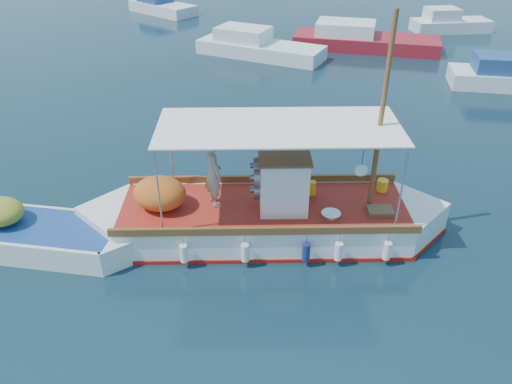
% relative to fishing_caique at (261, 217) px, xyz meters
% --- Properties ---
extents(ground, '(160.00, 160.00, 0.00)m').
position_rel_fishing_caique_xyz_m(ground, '(0.78, -0.18, -0.58)').
color(ground, black).
rests_on(ground, ground).
extents(fishing_caique, '(10.15, 5.45, 6.58)m').
position_rel_fishing_caique_xyz_m(fishing_caique, '(0.00, 0.00, 0.00)').
color(fishing_caique, white).
rests_on(fishing_caique, ground).
extents(dinghy, '(6.69, 2.68, 1.65)m').
position_rel_fishing_caique_xyz_m(dinghy, '(-5.94, -2.65, -0.24)').
color(dinghy, white).
rests_on(dinghy, ground).
extents(bg_boat_nw, '(7.85, 3.35, 1.80)m').
position_rel_fishing_caique_xyz_m(bg_boat_nw, '(-5.90, 17.10, -0.09)').
color(bg_boat_nw, silver).
rests_on(bg_boat_nw, ground).
extents(bg_boat_n, '(9.08, 3.55, 1.80)m').
position_rel_fishing_caique_xyz_m(bg_boat_n, '(-0.19, 20.72, -0.09)').
color(bg_boat_n, maroon).
rests_on(bg_boat_n, ground).
extents(bg_boat_far_w, '(6.28, 4.30, 1.80)m').
position_rel_fishing_caique_xyz_m(bg_boat_far_w, '(-17.00, 25.94, -0.09)').
color(bg_boat_far_w, silver).
rests_on(bg_boat_far_w, ground).
extents(bg_boat_far_n, '(5.66, 4.08, 1.80)m').
position_rel_fishing_caique_xyz_m(bg_boat_far_n, '(4.96, 27.07, -0.09)').
color(bg_boat_far_n, silver).
rests_on(bg_boat_far_n, ground).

